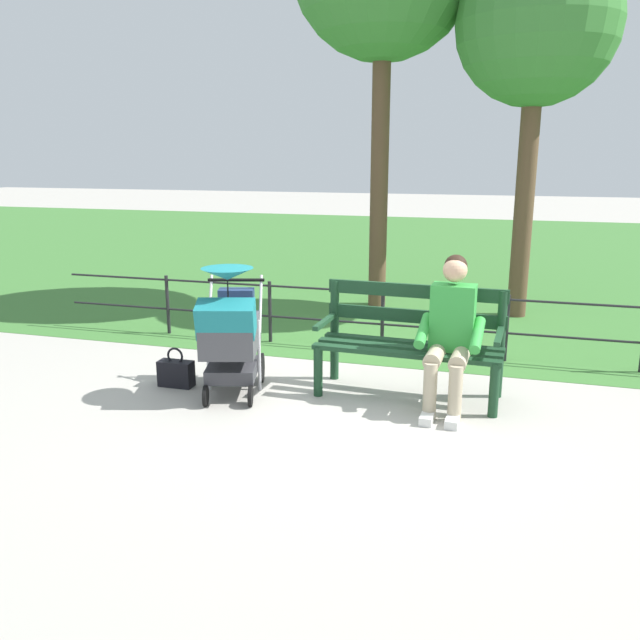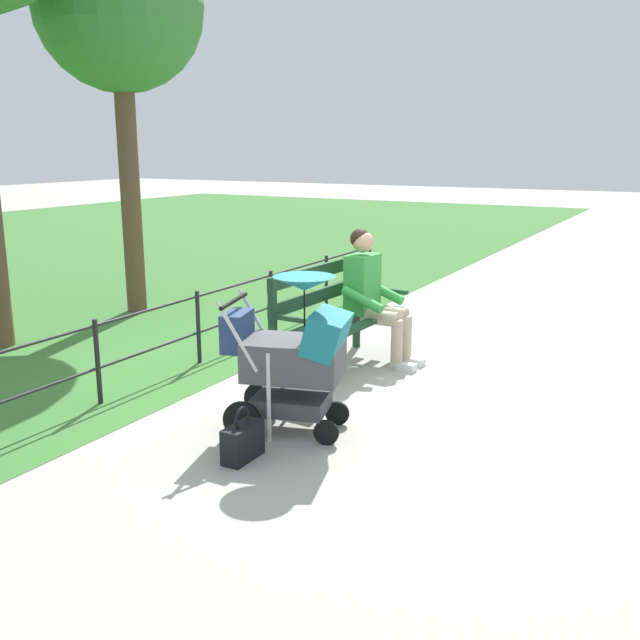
{
  "view_description": "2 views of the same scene",
  "coord_description": "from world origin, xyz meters",
  "views": [
    {
      "loc": [
        -1.25,
        5.4,
        2.08
      ],
      "look_at": [
        0.25,
        0.22,
        0.71
      ],
      "focal_mm": 36.76,
      "sensor_mm": 36.0,
      "label": 1
    },
    {
      "loc": [
        5.24,
        2.88,
        2.03
      ],
      "look_at": [
        0.42,
        0.23,
        0.69
      ],
      "focal_mm": 40.39,
      "sensor_mm": 36.0,
      "label": 2
    }
  ],
  "objects": [
    {
      "name": "handbag",
      "position": [
        1.6,
        0.3,
        0.13
      ],
      "size": [
        0.32,
        0.14,
        0.37
      ],
      "color": "black",
      "rests_on": "ground"
    },
    {
      "name": "stroller",
      "position": [
        1.02,
        0.35,
        0.59
      ],
      "size": [
        0.71,
        0.98,
        1.15
      ],
      "color": "black",
      "rests_on": "ground"
    },
    {
      "name": "ground_plane",
      "position": [
        0.0,
        0.0,
        0.0
      ],
      "size": [
        60.0,
        60.0,
        0.0
      ],
      "primitive_type": "plane",
      "color": "#ADA89E"
    },
    {
      "name": "tree_near_bench",
      "position": [
        -1.4,
        -3.39,
        3.54
      ],
      "size": [
        1.95,
        1.95,
        4.56
      ],
      "color": "brown",
      "rests_on": "ground"
    },
    {
      "name": "park_fence",
      "position": [
        -0.28,
        -1.32,
        0.42
      ],
      "size": [
        7.72,
        0.04,
        0.7
      ],
      "color": "black",
      "rests_on": "ground"
    },
    {
      "name": "person_on_bench",
      "position": [
        -0.84,
        0.11,
        0.68
      ],
      "size": [
        0.55,
        0.74,
        1.28
      ],
      "color": "tan",
      "rests_on": "ground"
    },
    {
      "name": "park_bench",
      "position": [
        -0.48,
        -0.12,
        0.53
      ],
      "size": [
        1.62,
        0.66,
        0.96
      ],
      "color": "#193D23",
      "rests_on": "ground"
    }
  ]
}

